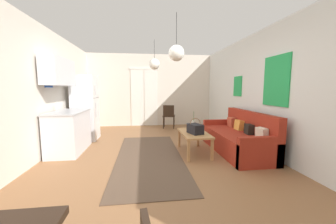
{
  "coord_description": "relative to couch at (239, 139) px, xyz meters",
  "views": [
    {
      "loc": [
        -0.29,
        -3.49,
        1.37
      ],
      "look_at": [
        0.33,
        1.33,
        0.8
      ],
      "focal_mm": 20.78,
      "sensor_mm": 36.0,
      "label": 1
    }
  ],
  "objects": [
    {
      "name": "ground_plane",
      "position": [
        -1.79,
        -0.46,
        -0.33
      ],
      "size": [
        5.12,
        8.26,
        0.1
      ],
      "primitive_type": "cube",
      "color": "#8E603D"
    },
    {
      "name": "wall_back",
      "position": [
        -1.8,
        3.42,
        1.03
      ],
      "size": [
        4.72,
        0.13,
        2.65
      ],
      "color": "silver",
      "rests_on": "ground_plane"
    },
    {
      "name": "wall_right",
      "position": [
        0.52,
        -0.46,
        1.04
      ],
      "size": [
        0.12,
        7.86,
        2.65
      ],
      "color": "silver",
      "rests_on": "ground_plane"
    },
    {
      "name": "wall_left",
      "position": [
        -4.1,
        -0.46,
        1.04
      ],
      "size": [
        0.12,
        7.86,
        2.65
      ],
      "color": "silver",
      "rests_on": "ground_plane"
    },
    {
      "name": "area_rug",
      "position": [
        -1.97,
        -0.12,
        -0.28
      ],
      "size": [
        1.28,
        3.22,
        0.01
      ],
      "primitive_type": "cube",
      "color": "brown",
      "rests_on": "ground_plane"
    },
    {
      "name": "couch",
      "position": [
        0.0,
        0.0,
        0.0
      ],
      "size": [
        0.84,
        1.98,
        0.88
      ],
      "color": "maroon",
      "rests_on": "ground_plane"
    },
    {
      "name": "coffee_table",
      "position": [
        -1.01,
        0.02,
        0.12
      ],
      "size": [
        0.54,
        1.04,
        0.45
      ],
      "color": "#B27F4C",
      "rests_on": "ground_plane"
    },
    {
      "name": "bamboo_vase",
      "position": [
        -0.96,
        0.26,
        0.28
      ],
      "size": [
        0.08,
        0.08,
        0.43
      ],
      "color": "beige",
      "rests_on": "coffee_table"
    },
    {
      "name": "handbag",
      "position": [
        -1.02,
        -0.1,
        0.27
      ],
      "size": [
        0.31,
        0.39,
        0.32
      ],
      "color": "black",
      "rests_on": "coffee_table"
    },
    {
      "name": "refrigerator",
      "position": [
        -3.63,
        1.5,
        0.59
      ],
      "size": [
        0.62,
        0.65,
        1.74
      ],
      "color": "white",
      "rests_on": "ground_plane"
    },
    {
      "name": "kitchen_counter",
      "position": [
        -3.73,
        0.47,
        0.47
      ],
      "size": [
        0.63,
        1.21,
        2.02
      ],
      "color": "silver",
      "rests_on": "ground_plane"
    },
    {
      "name": "accent_chair",
      "position": [
        -1.2,
        2.75,
        0.19
      ],
      "size": [
        0.49,
        0.47,
        0.82
      ],
      "rotation": [
        0.0,
        0.0,
        2.95
      ],
      "color": "black",
      "rests_on": "ground_plane"
    },
    {
      "name": "pendant_lamp_near",
      "position": [
        -1.51,
        -0.58,
        1.7
      ],
      "size": [
        0.27,
        0.27,
        0.8
      ],
      "color": "black"
    },
    {
      "name": "pendant_lamp_far",
      "position": [
        -1.77,
        1.27,
        1.74
      ],
      "size": [
        0.29,
        0.29,
        0.77
      ],
      "color": "black"
    }
  ]
}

